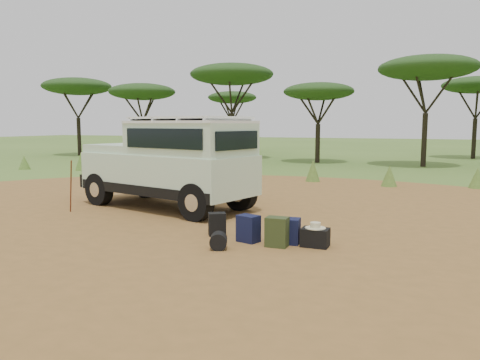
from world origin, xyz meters
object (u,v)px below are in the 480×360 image
at_px(backpack_olive, 277,232).
at_px(duffel_navy, 288,231).
at_px(walking_staff, 71,187).
at_px(backpack_navy, 248,229).
at_px(backpack_black, 217,224).
at_px(safari_vehicle, 171,165).
at_px(hard_case, 315,238).

distance_m(backpack_olive, duffel_navy, 0.33).
distance_m(walking_staff, backpack_navy, 5.53).
distance_m(backpack_black, duffel_navy, 1.57).
bearing_deg(backpack_navy, safari_vehicle, 158.14).
bearing_deg(safari_vehicle, duffel_navy, -17.00).
xyz_separation_m(safari_vehicle, duffel_navy, (4.09, -2.51, -0.96)).
xyz_separation_m(walking_staff, hard_case, (6.71, -0.93, -0.52)).
height_order(backpack_black, hard_case, backpack_black).
relative_size(walking_staff, backpack_navy, 2.67).
bearing_deg(backpack_black, hard_case, -34.24).
distance_m(backpack_black, backpack_olive, 1.49).
bearing_deg(backpack_black, safari_vehicle, 105.07).
relative_size(backpack_olive, duffel_navy, 1.13).
bearing_deg(hard_case, backpack_black, 176.82).
height_order(walking_staff, duffel_navy, walking_staff).
bearing_deg(hard_case, backpack_olive, -158.07).
bearing_deg(safari_vehicle, backpack_navy, -24.31).
height_order(walking_staff, backpack_olive, walking_staff).
xyz_separation_m(safari_vehicle, backpack_olive, (3.96, -2.81, -0.93)).
relative_size(safari_vehicle, backpack_navy, 10.17).
height_order(safari_vehicle, duffel_navy, safari_vehicle).
relative_size(backpack_olive, hard_case, 1.12).
bearing_deg(backpack_navy, backpack_black, 179.18).
relative_size(backpack_black, backpack_olive, 0.84).
distance_m(walking_staff, hard_case, 6.80).
xyz_separation_m(duffel_navy, hard_case, (0.54, -0.03, -0.07)).
relative_size(backpack_navy, hard_case, 1.06).
distance_m(walking_staff, duffel_navy, 6.25).
bearing_deg(backpack_black, duffel_navy, -34.35).
xyz_separation_m(backpack_navy, backpack_olive, (0.64, -0.13, 0.02)).
xyz_separation_m(walking_staff, backpack_black, (4.60, -0.82, -0.46)).
xyz_separation_m(backpack_navy, hard_case, (1.31, 0.14, -0.09)).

